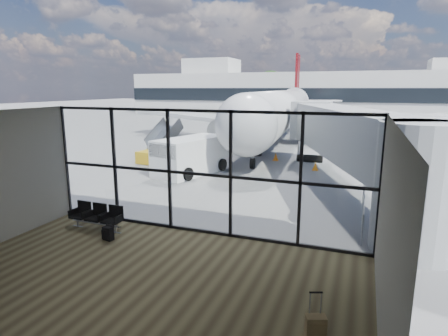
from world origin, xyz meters
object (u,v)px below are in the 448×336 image
Objects in this scene: airliner at (282,110)px; belt_loader at (250,145)px; backpack at (108,233)px; mobile_stairs at (159,154)px; suitcase at (316,330)px; service_van at (190,155)px; seating_row at (98,215)px.

belt_loader is (-0.68, -8.95, -2.36)m from airliner.
backpack is 0.15× the size of mobile_stairs.
belt_loader reaches higher than suitcase.
service_van reaches higher than backpack.
backpack is at bearing -36.56° from seating_row.
seating_row is 9.33m from suitcase.
backpack is at bearing -95.16° from airliner.
suitcase is at bearing -91.44° from belt_loader.
suitcase is at bearing -40.15° from service_van.
service_van is (-2.00, -17.28, -1.87)m from airliner.
mobile_stairs is at bearing -153.02° from belt_loader.
seating_row is 0.49× the size of belt_loader.
service_van is (-9.31, 13.49, 0.80)m from suitcase.
airliner is at bearing 82.56° from suitcase.
backpack is 0.10× the size of service_van.
service_van is at bearing -26.25° from mobile_stairs.
airliner is (1.20, 26.98, 2.47)m from seating_row.
mobile_stairs is (-13.07, 16.08, 0.24)m from suitcase.
seating_row is 0.06× the size of airliner.
belt_loader is at bearing -99.20° from airliner.
suitcase is 0.31× the size of mobile_stairs.
mobile_stairs is at bearing 123.68° from backpack.
suitcase is at bearing -23.35° from seating_row.
suitcase is 31.74m from airliner.
service_van is at bearing -120.55° from belt_loader.
seating_row is at bearing 135.18° from suitcase.
suitcase is (8.52, -3.79, -0.19)m from seating_row.
seating_row is 4.04× the size of backpack.
service_van is 4.60m from mobile_stairs.
suitcase reaches higher than backpack.
service_van is at bearing 95.33° from seating_row.
airliner is 15.97m from mobile_stairs.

